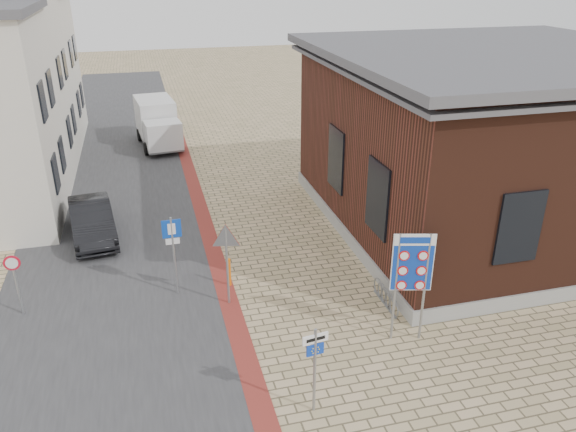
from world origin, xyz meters
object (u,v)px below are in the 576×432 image
sedan (92,220)px  essen_sign (315,358)px  border_sign (412,265)px  parking_sign (173,242)px  bollard (230,272)px  box_truck (158,123)px

sedan → essen_sign: bearing=-70.8°
border_sign → parking_sign: size_ratio=1.23×
sedan → border_sign: bearing=-52.8°
sedan → bollard: 6.59m
sedan → border_sign: (8.77, -8.85, 1.66)m
parking_sign → bollard: bearing=-1.0°
sedan → parking_sign: (2.77, -4.85, 1.12)m
box_truck → parking_sign: parking_sign is taller
border_sign → parking_sign: border_sign is taller
sedan → border_sign: 12.57m
sedan → border_sign: size_ratio=1.31×
border_sign → parking_sign: (-6.00, 4.00, -0.54)m
essen_sign → parking_sign: 6.59m
sedan → bollard: (4.47, -4.84, -0.21)m
box_truck → parking_sign: size_ratio=1.90×
essen_sign → parking_sign: bearing=106.1°
essen_sign → bollard: (-1.00, 6.02, -1.01)m
box_truck → parking_sign: 16.25m
sedan → parking_sign: size_ratio=1.61×
bollard → border_sign: bearing=-43.0°
bollard → box_truck: bearing=95.0°
border_sign → essen_sign: bearing=-134.2°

